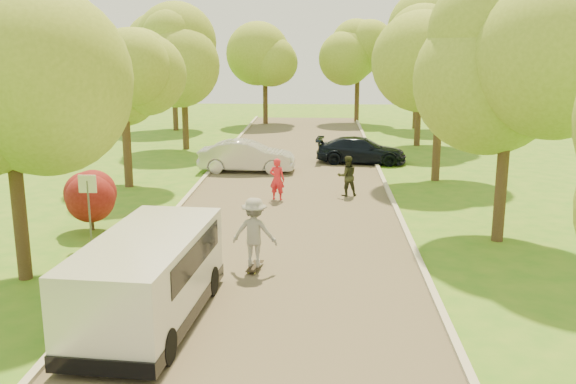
% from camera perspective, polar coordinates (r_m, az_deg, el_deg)
% --- Properties ---
extents(ground, '(100.00, 100.00, 0.00)m').
position_cam_1_polar(ground, '(15.83, -1.78, -9.40)').
color(ground, '#37751C').
rests_on(ground, ground).
extents(road, '(8.00, 60.00, 0.01)m').
position_cam_1_polar(road, '(23.40, -0.17, -1.85)').
color(road, '#4C4438').
rests_on(road, ground).
extents(curb_left, '(0.18, 60.00, 0.12)m').
position_cam_1_polar(curb_left, '(23.94, -9.90, -1.57)').
color(curb_left, '#B2AD9E').
rests_on(curb_left, ground).
extents(curb_right, '(0.18, 60.00, 0.12)m').
position_cam_1_polar(curb_right, '(23.52, 9.74, -1.83)').
color(curb_right, '#B2AD9E').
rests_on(curb_right, ground).
extents(street_sign, '(0.55, 0.06, 2.17)m').
position_cam_1_polar(street_sign, '(20.36, -17.34, -0.23)').
color(street_sign, '#59595E').
rests_on(street_sign, ground).
extents(red_shrub, '(1.70, 1.70, 1.95)m').
position_cam_1_polar(red_shrub, '(22.00, -17.16, -0.49)').
color(red_shrub, '#382619').
rests_on(red_shrub, ground).
extents(tree_l_mida, '(4.71, 4.60, 7.39)m').
position_cam_1_polar(tree_l_mida, '(17.31, -23.15, 9.15)').
color(tree_l_mida, '#382619').
rests_on(tree_l_mida, ground).
extents(tree_l_midb, '(4.30, 4.20, 6.62)m').
position_cam_1_polar(tree_l_midb, '(27.79, -14.08, 9.73)').
color(tree_l_midb, '#382619').
rests_on(tree_l_midb, ground).
extents(tree_l_far, '(4.92, 4.80, 7.79)m').
position_cam_1_polar(tree_l_far, '(37.35, -9.01, 12.10)').
color(tree_l_far, '#382619').
rests_on(tree_l_far, ground).
extents(tree_r_mida, '(5.13, 5.00, 7.95)m').
position_cam_1_polar(tree_r_mida, '(20.40, 19.81, 10.91)').
color(tree_r_mida, '#382619').
rests_on(tree_r_mida, ground).
extents(tree_r_midb, '(4.51, 4.40, 7.01)m').
position_cam_1_polar(tree_r_midb, '(29.08, 13.82, 10.46)').
color(tree_r_midb, '#382619').
rests_on(tree_r_midb, ground).
extents(tree_r_far, '(5.33, 5.20, 8.34)m').
position_cam_1_polar(tree_r_far, '(39.02, 12.10, 12.55)').
color(tree_r_far, '#382619').
rests_on(tree_r_far, ground).
extents(tree_bg_a, '(5.12, 5.00, 7.72)m').
position_cam_1_polar(tree_bg_a, '(45.68, -9.91, 12.05)').
color(tree_bg_a, '#382619').
rests_on(tree_bg_a, ground).
extents(tree_bg_b, '(5.12, 5.00, 7.95)m').
position_cam_1_polar(tree_bg_b, '(47.08, 11.78, 12.27)').
color(tree_bg_b, '#382619').
rests_on(tree_bg_b, ground).
extents(tree_bg_c, '(4.92, 4.80, 7.33)m').
position_cam_1_polar(tree_bg_c, '(48.74, -1.80, 11.95)').
color(tree_bg_c, '#382619').
rests_on(tree_bg_c, ground).
extents(tree_bg_d, '(5.12, 5.00, 7.72)m').
position_cam_1_polar(tree_bg_d, '(50.65, 6.50, 12.25)').
color(tree_bg_d, '#382619').
rests_on(tree_bg_d, ground).
extents(minivan, '(2.51, 5.50, 1.99)m').
position_cam_1_polar(minivan, '(14.49, -12.28, -7.43)').
color(minivan, silver).
rests_on(minivan, ground).
extents(silver_sedan, '(4.59, 1.70, 1.50)m').
position_cam_1_polar(silver_sedan, '(30.74, -3.69, 3.19)').
color(silver_sedan, '#BAB9BF').
rests_on(silver_sedan, ground).
extents(dark_sedan, '(4.74, 2.30, 1.33)m').
position_cam_1_polar(dark_sedan, '(33.12, 6.51, 3.70)').
color(dark_sedan, black).
rests_on(dark_sedan, ground).
extents(longboard, '(0.41, 1.01, 0.11)m').
position_cam_1_polar(longboard, '(17.65, -2.97, -6.61)').
color(longboard, black).
rests_on(longboard, ground).
extents(skateboarder, '(1.32, 0.88, 1.90)m').
position_cam_1_polar(skateboarder, '(17.34, -3.00, -3.59)').
color(skateboarder, gray).
rests_on(skateboarder, longboard).
extents(person_striped, '(0.69, 0.54, 1.67)m').
position_cam_1_polar(person_striped, '(25.10, -0.98, 1.14)').
color(person_striped, red).
rests_on(person_striped, ground).
extents(person_olive, '(0.92, 0.79, 1.65)m').
position_cam_1_polar(person_olive, '(25.88, 5.28, 1.42)').
color(person_olive, '#2A2D1B').
rests_on(person_olive, ground).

